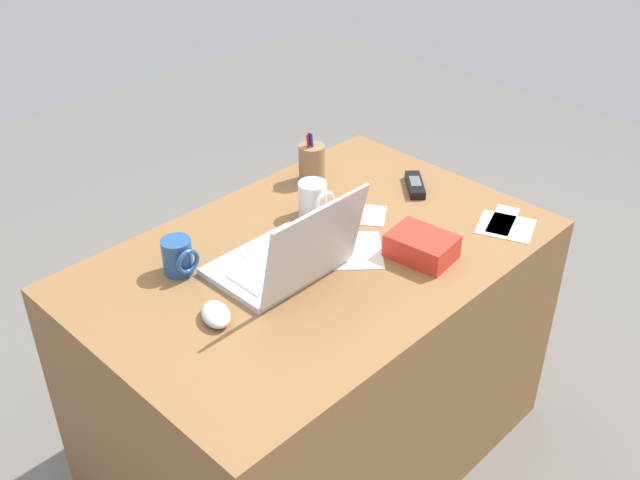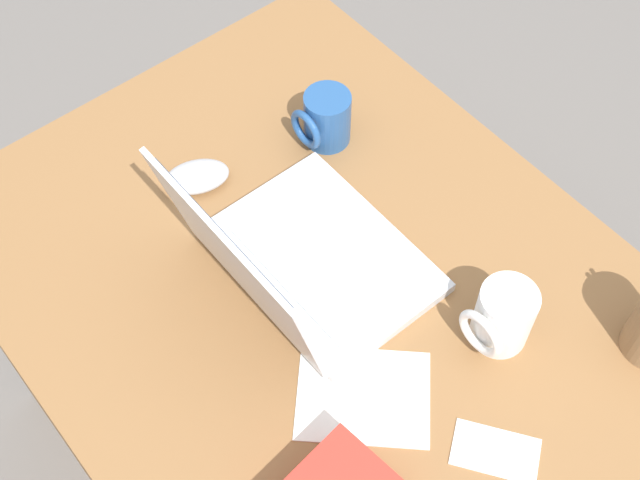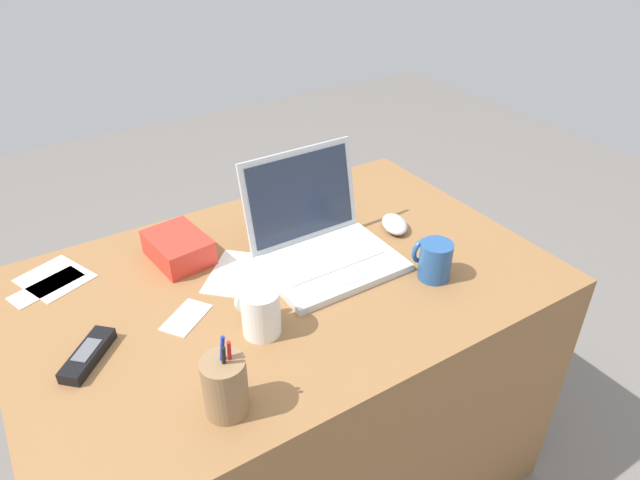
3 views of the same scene
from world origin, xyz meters
The scene contains 13 objects.
ground_plane centered at (0.00, 0.00, 0.00)m, with size 6.00×6.00×0.00m, color slate.
desk centered at (0.00, 0.00, 0.36)m, with size 1.22×0.80×0.72m, color olive.
laptop centered at (0.12, 0.02, 0.77)m, with size 0.31×0.28×0.24m.
computer_mouse centered at (0.35, 0.03, 0.74)m, with size 0.06×0.10×0.03m, color silver.
coffee_mug_white centered at (0.30, -0.18, 0.77)m, with size 0.07×0.09×0.09m.
coffee_mug_tall centered at (-0.13, -0.14, 0.77)m, with size 0.08×0.09×0.10m.
cordless_phone centered at (-0.45, -0.03, 0.73)m, with size 0.13×0.13×0.03m.
pen_holder centered at (-0.27, -0.29, 0.78)m, with size 0.08×0.08×0.16m.
snack_bag centered at (-0.18, 0.20, 0.75)m, with size 0.12×0.16×0.06m, color red.
paper_note_near_laptop centered at (-0.45, 0.28, 0.72)m, with size 0.13×0.15×0.00m, color white.
paper_note_left centered at (-0.25, -0.02, 0.72)m, with size 0.11×0.06×0.00m, color white.
paper_note_right centered at (-0.08, 0.06, 0.72)m, with size 0.14×0.18×0.00m, color white.
paper_note_front centered at (-0.48, 0.26, 0.72)m, with size 0.16×0.06×0.00m, color white.
Camera 3 is at (-0.49, -0.94, 1.51)m, focal length 31.58 mm.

